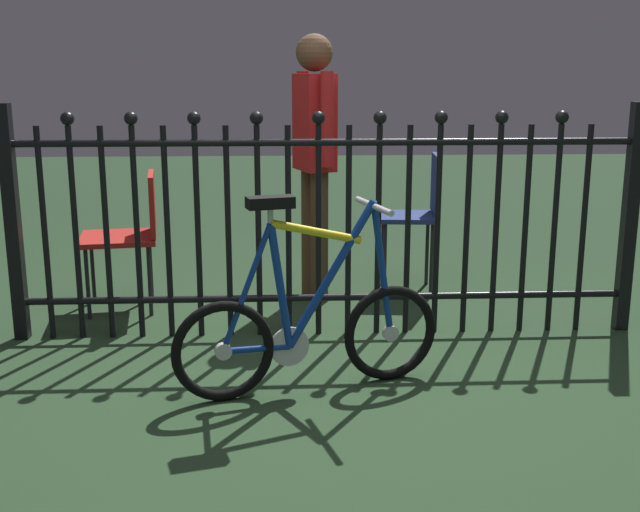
{
  "coord_description": "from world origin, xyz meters",
  "views": [
    {
      "loc": [
        -0.24,
        -3.4,
        1.4
      ],
      "look_at": [
        -0.06,
        0.2,
        0.55
      ],
      "focal_mm": 43.95,
      "sensor_mm": 36.0,
      "label": 1
    }
  ],
  "objects": [
    {
      "name": "chair_navy",
      "position": [
        0.65,
        1.52,
        0.55
      ],
      "size": [
        0.41,
        0.4,
        0.89
      ],
      "color": "black",
      "rests_on": "ground"
    },
    {
      "name": "iron_fence",
      "position": [
        -0.07,
        0.68,
        0.64
      ],
      "size": [
        3.36,
        0.07,
        1.25
      ],
      "color": "black",
      "rests_on": "ground"
    },
    {
      "name": "chair_red",
      "position": [
        -1.13,
        1.21,
        0.5
      ],
      "size": [
        0.5,
        0.5,
        0.82
      ],
      "color": "black",
      "rests_on": "ground"
    },
    {
      "name": "person_visitor",
      "position": [
        -0.04,
        1.38,
        0.97
      ],
      "size": [
        0.27,
        0.45,
        1.62
      ],
      "color": "#4C3823",
      "rests_on": "ground"
    },
    {
      "name": "bicycle",
      "position": [
        -0.12,
        -0.09,
        0.3
      ],
      "size": [
        1.2,
        0.46,
        0.89
      ],
      "color": "black",
      "rests_on": "ground"
    },
    {
      "name": "ground_plane",
      "position": [
        0.0,
        0.0,
        0.0
      ],
      "size": [
        20.0,
        20.0,
        0.0
      ],
      "primitive_type": "plane",
      "color": "#213820"
    }
  ]
}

